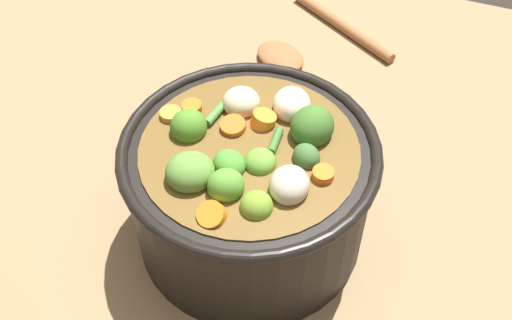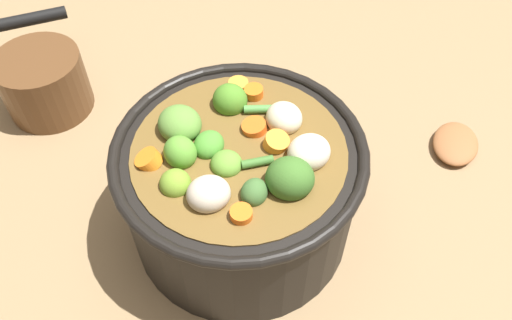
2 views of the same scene
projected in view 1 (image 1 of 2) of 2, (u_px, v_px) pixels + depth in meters
ground_plane at (250, 229)px, 0.69m from camera, size 1.10×1.10×0.00m
cooking_pot at (250, 188)px, 0.63m from camera, size 0.26×0.26×0.16m
wooden_spoon at (306, 44)px, 0.90m from camera, size 0.21×0.20×0.02m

